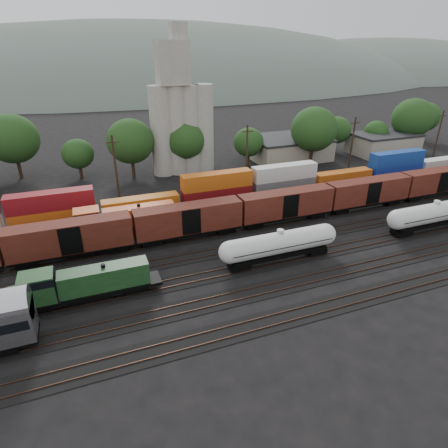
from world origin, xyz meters
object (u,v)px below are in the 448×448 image
object	(u,v)px
orange_locomotive	(119,219)
grain_silo	(181,119)
tank_car_a	(280,244)
green_locomotive	(78,284)

from	to	relation	value
orange_locomotive	grain_silo	world-z (taller)	grain_silo
tank_car_a	orange_locomotive	size ratio (longest dim) A/B	0.94
green_locomotive	orange_locomotive	distance (m)	16.14
tank_car_a	grain_silo	xyz separation A→B (m)	(-1.23, 41.00, 8.73)
green_locomotive	grain_silo	xyz separation A→B (m)	(22.54, 41.00, 8.91)
grain_silo	tank_car_a	bearing A→B (deg)	-88.28
tank_car_a	orange_locomotive	world-z (taller)	orange_locomotive
grain_silo	orange_locomotive	bearing A→B (deg)	-122.51
orange_locomotive	tank_car_a	bearing A→B (deg)	-40.12
tank_car_a	orange_locomotive	distance (m)	23.28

